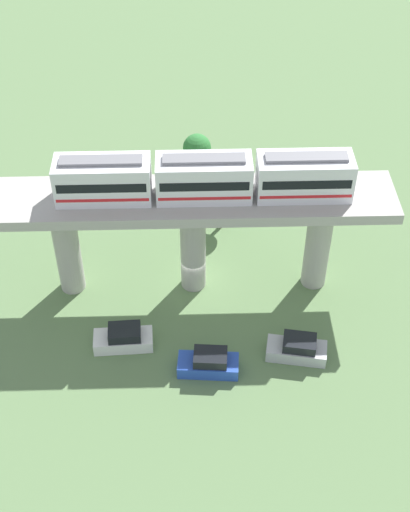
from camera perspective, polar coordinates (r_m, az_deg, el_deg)
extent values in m
plane|color=#5B7A4C|center=(56.92, -0.90, -2.17)|extent=(120.00, 120.00, 0.00)
cylinder|color=#A8A59E|center=(54.96, -10.77, 0.59)|extent=(1.90, 1.90, 7.92)
cylinder|color=#A8A59E|center=(54.20, -0.95, 0.79)|extent=(1.90, 1.90, 7.92)
cylinder|color=#A8A59E|center=(55.05, 8.86, 0.97)|extent=(1.90, 1.90, 7.92)
cube|color=#A8A59E|center=(51.38, -1.00, 4.41)|extent=(5.20, 28.85, 0.80)
cube|color=silver|center=(50.57, -8.02, 5.93)|extent=(2.60, 6.60, 3.00)
cube|color=black|center=(50.42, -8.05, 6.16)|extent=(2.64, 6.07, 0.70)
cube|color=red|center=(51.02, -7.94, 5.26)|extent=(2.64, 6.34, 0.24)
cube|color=slate|center=(49.62, -8.20, 7.42)|extent=(1.10, 5.61, 0.24)
cube|color=silver|center=(50.24, -0.08, 6.12)|extent=(2.60, 6.60, 3.00)
cube|color=black|center=(50.09, -0.08, 6.35)|extent=(2.64, 6.07, 0.70)
cube|color=red|center=(50.69, -0.08, 5.44)|extent=(2.64, 6.34, 0.24)
cube|color=slate|center=(49.29, -0.08, 7.63)|extent=(1.10, 5.61, 0.24)
cube|color=silver|center=(50.86, 7.81, 6.20)|extent=(2.60, 6.60, 3.00)
cube|color=black|center=(50.72, 7.84, 6.43)|extent=(2.64, 6.07, 0.70)
cube|color=red|center=(51.31, 7.74, 5.53)|extent=(2.64, 6.34, 0.24)
cube|color=slate|center=(49.93, 7.99, 7.69)|extent=(1.10, 5.61, 0.24)
cube|color=white|center=(52.60, -6.43, -6.62)|extent=(2.00, 4.28, 1.00)
cube|color=black|center=(51.93, -6.34, -5.98)|extent=(1.75, 2.38, 0.76)
cube|color=#B2B5BA|center=(52.05, 7.19, -7.42)|extent=(2.52, 4.45, 1.00)
cube|color=black|center=(51.41, 7.44, -6.78)|extent=(2.02, 2.56, 0.76)
cube|color=#284CB7|center=(50.84, 0.25, -8.59)|extent=(2.13, 4.33, 1.00)
cube|color=black|center=(50.16, 0.42, -7.96)|extent=(1.82, 2.42, 0.76)
cylinder|color=brown|center=(61.14, 1.24, 3.21)|extent=(0.36, 0.36, 2.56)
sphere|color=#38843D|center=(59.91, 1.27, 4.66)|extent=(2.45, 2.45, 2.45)
cylinder|color=brown|center=(67.07, -0.62, 7.18)|extent=(0.36, 0.36, 2.34)
sphere|color=#2D7233|center=(66.00, -0.64, 8.50)|extent=(2.55, 2.55, 2.55)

